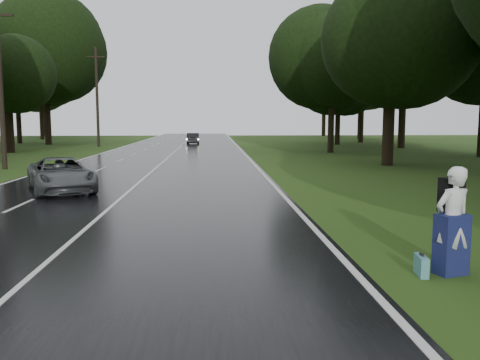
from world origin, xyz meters
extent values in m
plane|color=#2B4815|center=(0.00, 0.00, 0.00)|extent=(160.00, 160.00, 0.00)
cube|color=black|center=(0.00, 20.00, 0.02)|extent=(12.00, 140.00, 0.04)
cube|color=silver|center=(0.00, 20.00, 0.04)|extent=(0.12, 140.00, 0.01)
imported|color=#4C5051|center=(-2.59, 11.16, 0.69)|extent=(3.86, 5.16, 1.30)
imported|color=black|center=(1.08, 48.02, 0.66)|extent=(1.37, 3.81, 1.25)
imported|color=silver|center=(7.54, 0.34, 0.99)|extent=(0.83, 0.67, 1.97)
cube|color=navy|center=(7.54, 0.34, 0.55)|extent=(0.64, 0.52, 1.11)
cube|color=black|center=(7.63, 0.61, 1.42)|extent=(0.50, 0.36, 0.63)
cube|color=teal|center=(6.98, 0.30, 0.18)|extent=(0.21, 0.52, 0.36)
camera|label=1|loc=(3.23, -8.27, 2.80)|focal=37.41mm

